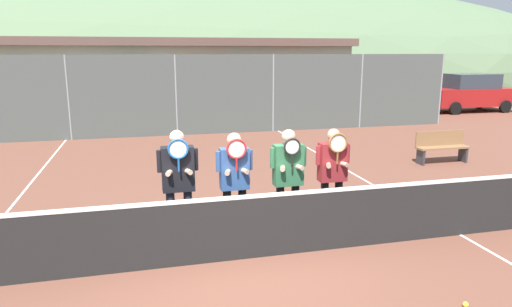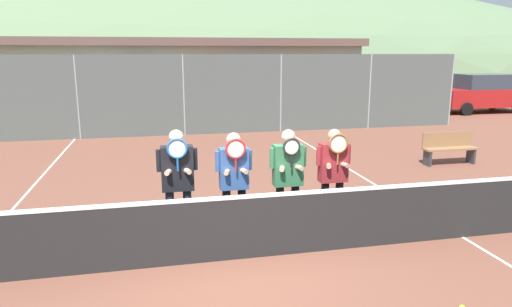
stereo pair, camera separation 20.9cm
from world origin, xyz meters
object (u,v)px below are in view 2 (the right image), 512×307
at_px(player_leftmost, 178,176).
at_px(car_left_of_center, 139,102).
at_px(player_rightmost, 333,170).
at_px(player_center_right, 288,173).
at_px(car_far_right, 481,93).
at_px(car_right_of_center, 383,96).
at_px(car_center, 266,99).
at_px(bench_courtside, 449,147).
at_px(player_center_left, 234,176).

distance_m(player_leftmost, car_left_of_center, 12.51).
bearing_deg(player_rightmost, player_center_right, -172.78).
relative_size(player_center_right, car_far_right, 0.40).
height_order(player_rightmost, car_left_of_center, car_left_of_center).
distance_m(player_leftmost, player_center_right, 1.73).
height_order(player_center_right, car_right_of_center, car_right_of_center).
distance_m(player_center_right, car_right_of_center, 14.78).
bearing_deg(car_far_right, car_center, -178.23).
bearing_deg(player_center_right, bench_courtside, 33.58).
bearing_deg(car_left_of_center, player_center_left, -81.79).
distance_m(player_center_right, car_left_of_center, 12.78).
bearing_deg(car_left_of_center, bench_courtside, -47.26).
height_order(player_rightmost, car_far_right, car_far_right).
bearing_deg(car_right_of_center, player_center_left, -126.23).
height_order(player_center_right, car_left_of_center, car_left_of_center).
relative_size(player_center_right, car_right_of_center, 0.37).
relative_size(car_center, car_right_of_center, 0.96).
height_order(player_center_right, bench_courtside, player_center_right).
distance_m(player_center_right, car_center, 12.60).
relative_size(player_center_right, car_center, 0.38).
bearing_deg(bench_courtside, player_center_right, -146.42).
height_order(player_rightmost, bench_courtside, player_rightmost).
relative_size(player_leftmost, bench_courtside, 1.23).
relative_size(car_right_of_center, car_far_right, 1.10).
bearing_deg(player_center_left, player_leftmost, -179.07).
distance_m(car_center, bench_courtside, 9.14).
height_order(player_center_left, bench_courtside, player_center_left).
relative_size(player_leftmost, car_left_of_center, 0.41).
bearing_deg(car_right_of_center, player_rightmost, -120.95).
distance_m(player_center_right, car_far_right, 18.53).
relative_size(player_leftmost, player_center_left, 1.05).
xyz_separation_m(player_leftmost, car_right_of_center, (9.88, 12.31, -0.16)).
bearing_deg(player_rightmost, car_far_right, 44.63).
relative_size(player_center_right, car_left_of_center, 0.40).
height_order(car_left_of_center, car_far_right, car_far_right).
bearing_deg(car_left_of_center, car_center, -1.88).
distance_m(car_right_of_center, car_far_right, 5.40).
height_order(car_center, car_right_of_center, car_center).
xyz_separation_m(car_right_of_center, bench_courtside, (-2.64, -8.68, -0.46)).
xyz_separation_m(player_center_right, car_left_of_center, (-2.67, 12.50, -0.13)).
relative_size(player_center_right, bench_courtside, 1.19).
bearing_deg(bench_courtside, player_center_left, -150.40).
bearing_deg(car_right_of_center, car_far_right, 3.51).
distance_m(player_center_right, bench_courtside, 6.63).
relative_size(player_center_left, car_right_of_center, 0.36).
xyz_separation_m(player_rightmost, car_left_of_center, (-3.47, 12.40, -0.11)).
bearing_deg(car_center, player_rightmost, -98.50).
relative_size(car_left_of_center, car_right_of_center, 0.91).
bearing_deg(player_center_right, player_leftmost, 179.28).
xyz_separation_m(player_center_left, player_rightmost, (1.67, 0.07, -0.01)).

